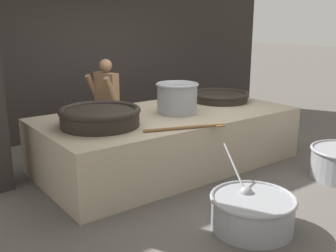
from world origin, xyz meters
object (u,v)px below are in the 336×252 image
(cook, at_px, (107,101))
(prep_bowl_vegetables, at_px, (252,210))
(giant_wok_far, at_px, (220,96))
(stock_pot, at_px, (177,97))
(giant_wok_near, at_px, (100,116))

(cook, distance_m, prep_bowl_vegetables, 3.37)
(giant_wok_far, distance_m, cook, 1.93)
(prep_bowl_vegetables, bearing_deg, stock_pot, 74.15)
(giant_wok_far, bearing_deg, giant_wok_near, -173.46)
(stock_pot, distance_m, prep_bowl_vegetables, 2.25)
(giant_wok_far, distance_m, prep_bowl_vegetables, 2.94)
(giant_wok_near, distance_m, prep_bowl_vegetables, 2.25)
(giant_wok_near, bearing_deg, giant_wok_far, 6.54)
(stock_pot, relative_size, prep_bowl_vegetables, 0.56)
(stock_pot, bearing_deg, prep_bowl_vegetables, -105.85)
(cook, bearing_deg, giant_wok_far, 133.55)
(giant_wok_near, distance_m, giant_wok_far, 2.44)
(giant_wok_near, relative_size, cook, 0.69)
(giant_wok_near, relative_size, giant_wok_far, 1.09)
(giant_wok_near, height_order, cook, cook)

